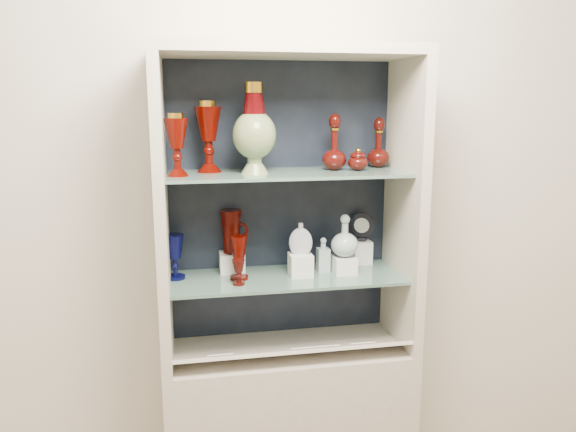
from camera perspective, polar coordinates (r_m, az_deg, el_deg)
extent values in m
cube|color=beige|center=(2.38, -0.99, 3.40)|extent=(3.50, 0.02, 2.80)
cube|color=#B9B09C|center=(2.54, 0.00, -20.93)|extent=(1.00, 0.40, 0.75)
cube|color=black|center=(2.36, -0.86, 1.50)|extent=(0.98, 0.02, 1.15)
cube|color=#B9B09C|center=(2.15, -12.70, 0.18)|extent=(0.04, 0.40, 1.15)
cube|color=#B9B09C|center=(2.32, 11.74, 1.05)|extent=(0.04, 0.40, 1.15)
cube|color=#B9B09C|center=(2.15, 0.00, 16.42)|extent=(1.00, 0.40, 0.04)
cube|color=slate|center=(2.27, -0.10, -6.25)|extent=(0.92, 0.34, 0.01)
cube|color=slate|center=(2.18, -0.10, 4.33)|extent=(0.92, 0.34, 0.01)
cube|color=#B9B09C|center=(2.25, 0.54, -13.67)|extent=(0.92, 0.17, 0.09)
cube|color=white|center=(2.21, -6.91, -13.81)|extent=(0.10, 0.06, 0.03)
cube|color=white|center=(2.25, 1.46, -13.25)|extent=(0.10, 0.06, 0.03)
cube|color=white|center=(2.31, 7.37, -12.68)|extent=(0.10, 0.06, 0.03)
cube|color=white|center=(2.27, 3.81, -13.04)|extent=(0.10, 0.06, 0.03)
cube|color=silver|center=(2.33, -5.72, -4.67)|extent=(0.10, 0.10, 0.08)
cube|color=silver|center=(2.26, 1.28, -4.98)|extent=(0.09, 0.09, 0.09)
cube|color=silver|center=(2.30, 5.73, -4.96)|extent=(0.09, 0.09, 0.07)
cube|color=silver|center=(2.45, 7.43, -3.65)|extent=(0.08, 0.08, 0.10)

